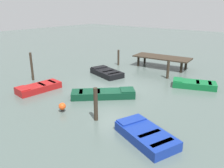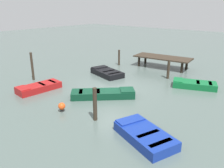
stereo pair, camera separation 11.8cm
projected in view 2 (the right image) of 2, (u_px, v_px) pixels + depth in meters
ground_plane at (112, 89)px, 14.61m from camera, size 80.00×80.00×0.00m
dock_segment at (163, 58)px, 19.43m from camera, size 4.93×2.34×0.95m
rowboat_green at (194, 84)px, 14.84m from camera, size 2.91×2.01×0.46m
rowboat_black at (107, 73)px, 17.47m from camera, size 2.97×2.04×0.46m
rowboat_blue at (144, 135)px, 9.04m from camera, size 2.91×2.17×0.46m
rowboat_dark_green at (103, 94)px, 13.26m from camera, size 3.36×3.25×0.46m
rowboat_red at (39, 87)px, 14.30m from camera, size 1.34×2.79×0.46m
mooring_piling_mid_right at (32, 66)px, 16.13m from camera, size 0.16×0.16×2.00m
mooring_piling_far_left at (95, 104)px, 10.42m from camera, size 0.19×0.19×1.60m
mooring_piling_near_right at (168, 69)px, 16.52m from camera, size 0.20×0.20×1.41m
mooring_piling_near_left at (119, 58)px, 20.33m from camera, size 0.17×0.17×1.38m
marker_buoy at (62, 106)px, 11.43m from camera, size 0.36×0.36×0.48m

